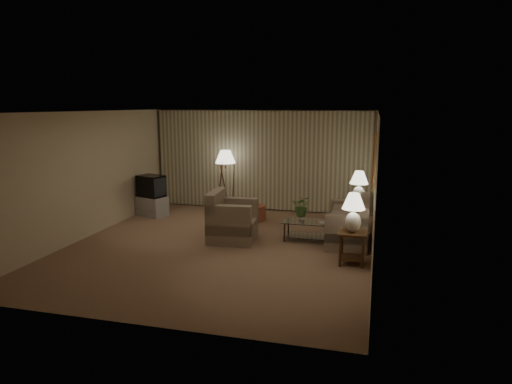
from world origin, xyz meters
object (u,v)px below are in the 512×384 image
Objects in this scene: side_table_far at (358,211)px; coffee_table at (309,228)px; table_lamp_near at (353,209)px; tv_cabinet at (152,206)px; crt_tv at (151,186)px; sofa at (348,225)px; armchair at (233,221)px; floor_lamp at (226,180)px; side_table_near at (352,242)px; table_lamp_far at (359,184)px; vase at (302,217)px; ottoman at (254,213)px.

side_table_far is 0.55× the size of coffee_table.
tv_cabinet is (-5.20, 2.44, -0.77)m from table_lamp_near.
crt_tv is (0.00, 0.00, 0.53)m from tv_cabinet.
armchair is (-2.36, -0.50, 0.05)m from sofa.
table_lamp_near is at bearing -52.57° from coffee_table.
armchair is 2.69m from floor_lamp.
armchair reaches higher than sofa.
armchair reaches higher than tv_cabinet.
coffee_table is at bearing 127.43° from side_table_near.
side_table_near is 0.61m from table_lamp_near.
sofa is 2.27× the size of table_lamp_far.
crt_tv reaches higher than sofa.
side_table_near is at bearing -5.66° from crt_tv.
table_lamp_far is 0.44× the size of floor_lamp.
tv_cabinet is at bearing -178.20° from side_table_far.
vase is at bearing -41.12° from floor_lamp.
vase is (1.41, 0.40, 0.08)m from armchair.
armchair is 3.12m from tv_cabinet.
table_lamp_near is at bearing -5.66° from tv_cabinet.
armchair reaches higher than vase.
table_lamp_far is (2.51, 1.75, 0.62)m from armchair.
armchair is at bearing -145.20° from table_lamp_far.
side_table_near is 0.69× the size of tv_cabinet.
side_table_far is 5.20m from tv_cabinet.
ottoman is 3.31× the size of vase.
vase is at bearing 131.52° from table_lamp_near.
floor_lamp reaches higher than sofa.
tv_cabinet is 0.53m from crt_tv.
sofa is at bearing 96.34° from table_lamp_near.
floor_lamp is at bearing 46.68° from tv_cabinet.
table_lamp_far reaches higher than side_table_near.
ottoman is at bearing 138.46° from coffee_table.
side_table_far reaches higher than coffee_table.
side_table_far is (0.15, 1.25, 0.03)m from sofa.
table_lamp_far is (0.15, 1.25, 0.67)m from sofa.
tv_cabinet is (-5.20, 2.44, -0.15)m from side_table_near.
floor_lamp is at bearing 168.28° from table_lamp_far.
crt_tv is at bearing 164.38° from coffee_table.
floor_lamp reaches higher than armchair.
sofa is 2.41m from armchair.
side_table_near is 4.83m from floor_lamp.
armchair is at bearing -90.22° from ottoman.
ottoman is at bearing 23.40° from crt_tv.
side_table_near is at bearing -90.00° from table_lamp_far.
coffee_table is at bearing -125.33° from table_lamp_far.
side_table_far is 0.36× the size of floor_lamp.
sofa is at bearing 7.31° from crt_tv.
sofa is 1.90× the size of tv_cabinet.
crt_tv is (-5.05, 1.09, 0.41)m from sofa.
armchair is 2.65m from side_table_near.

